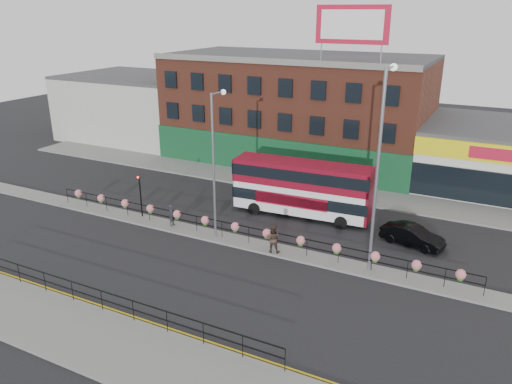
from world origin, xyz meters
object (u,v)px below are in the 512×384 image
at_px(pedestrian_a, 172,215).
at_px(pedestrian_b, 273,239).
at_px(car, 412,236).
at_px(lamp_column_east, 380,155).
at_px(lamp_column_west, 215,154).
at_px(double_decker_bus, 303,184).

bearing_deg(pedestrian_a, pedestrian_b, -87.27).
xyz_separation_m(car, lamp_column_east, (-1.55, -4.38, 6.31)).
bearing_deg(lamp_column_east, pedestrian_b, -172.09).
relative_size(car, lamp_column_west, 0.44).
relative_size(pedestrian_b, lamp_column_west, 0.19).
height_order(lamp_column_west, lamp_column_east, lamp_column_east).
xyz_separation_m(pedestrian_b, lamp_column_east, (5.92, 0.82, 5.91)).
bearing_deg(lamp_column_west, double_decker_bus, 58.84).
relative_size(double_decker_bus, lamp_column_east, 0.89).
distance_m(pedestrian_b, lamp_column_west, 6.44).
xyz_separation_m(pedestrian_a, lamp_column_east, (13.87, 0.33, 6.05)).
height_order(double_decker_bus, pedestrian_a, double_decker_bus).
bearing_deg(pedestrian_b, double_decker_bus, -99.35).
xyz_separation_m(double_decker_bus, lamp_column_west, (-3.62, -5.99, 3.28)).
height_order(pedestrian_b, lamp_column_east, lamp_column_east).
height_order(pedestrian_a, pedestrian_b, pedestrian_b).
xyz_separation_m(double_decker_bus, lamp_column_east, (6.62, -5.72, 4.46)).
bearing_deg(pedestrian_a, double_decker_bus, -43.86).
distance_m(car, lamp_column_east, 7.83).
bearing_deg(pedestrian_a, lamp_column_east, -82.36).
xyz_separation_m(double_decker_bus, pedestrian_a, (-7.25, -6.05, -1.59)).
relative_size(double_decker_bus, pedestrian_a, 6.66).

